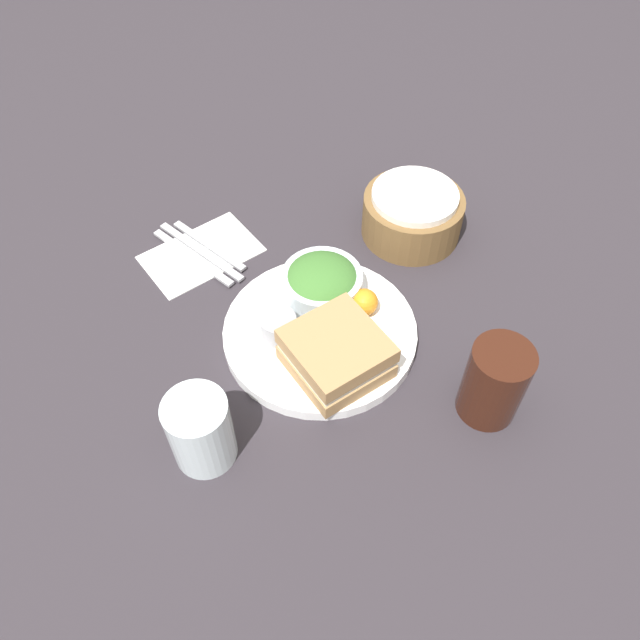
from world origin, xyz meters
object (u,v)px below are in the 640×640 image
fork (193,257)px  knife (201,251)px  salad_bowl (322,282)px  spoon (209,246)px  water_glass (201,431)px  drink_glass (494,382)px  bread_basket (412,214)px  sandwich (336,354)px  dressing_cup (279,327)px  plate (320,333)px

fork → knife: (-0.00, 0.02, 0.00)m
salad_bowl → spoon: size_ratio=0.74×
fork → water_glass: (0.31, -0.16, 0.05)m
drink_glass → knife: 0.51m
bread_basket → water_glass: size_ratio=1.50×
water_glass → sandwich: bearing=88.3°
knife → spoon: 0.02m
salad_bowl → water_glass: size_ratio=1.10×
dressing_cup → drink_glass: 0.30m
salad_bowl → water_glass: 0.29m
spoon → water_glass: bearing=136.8°
plate → knife: bearing=-168.1°
plate → dressing_cup: (-0.03, -0.05, 0.03)m
dressing_cup → fork: 0.23m
salad_bowl → drink_glass: size_ratio=1.00×
salad_bowl → fork: 0.23m
drink_glass → water_glass: bearing=-116.8°
drink_glass → spoon: bearing=-163.7°
plate → salad_bowl: 0.08m
spoon → drink_glass: bearing=-175.6°
plate → spoon: plate is taller
fork → water_glass: size_ratio=1.66×
fork → knife: 0.02m
dressing_cup → water_glass: 0.20m
plate → knife: size_ratio=1.48×
salad_bowl → knife: (-0.20, -0.10, -0.04)m
drink_glass → bread_basket: size_ratio=0.74×
sandwich → dressing_cup: bearing=-161.6°
dressing_cup → bread_basket: size_ratio=0.32×
plate → spoon: 0.26m
fork → spoon: same height
bread_basket → knife: bearing=-118.4°
dressing_cup → knife: 0.23m
dressing_cup → salad_bowl: bearing=104.9°
sandwich → knife: 0.32m
dressing_cup → drink_glass: size_ratio=0.43×
sandwich → fork: size_ratio=0.70×
sandwich → plate: bearing=161.2°
drink_glass → knife: drink_glass is taller
plate → bread_basket: size_ratio=1.72×
plate → spoon: (-0.26, -0.04, -0.00)m
plate → salad_bowl: salad_bowl is taller
salad_bowl → dressing_cup: size_ratio=2.33×
sandwich → spoon: bearing=-177.6°
plate → knife: plate is taller
sandwich → dressing_cup: 0.10m
plate → spoon: size_ratio=1.73×
plate → sandwich: bearing=-18.8°
salad_bowl → knife: 0.23m
drink_glass → water_glass: 0.38m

